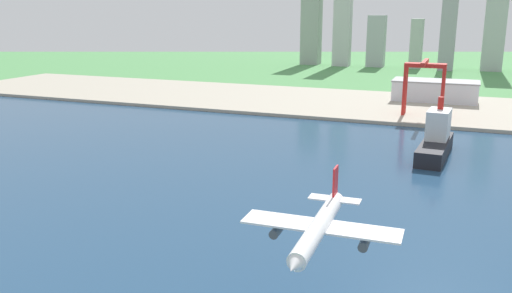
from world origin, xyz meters
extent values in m
plane|color=#4E9050|center=(0.00, 300.00, 0.00)|extent=(2400.00, 2400.00, 0.00)
cube|color=navy|center=(0.00, 240.00, 0.07)|extent=(840.00, 360.00, 0.15)
cube|color=#ABA390|center=(0.00, 490.00, 1.25)|extent=(840.00, 140.00, 2.50)
cylinder|color=white|center=(18.68, 169.59, 26.64)|extent=(5.36, 39.77, 4.24)
cone|color=white|center=(19.29, 148.07, 26.64)|extent=(4.16, 4.77, 4.03)
cube|color=white|center=(18.62, 171.57, 26.00)|extent=(38.52, 9.81, 0.50)
cube|color=red|center=(18.17, 187.44, 31.30)|extent=(0.63, 4.77, 10.17)
cube|color=white|center=(18.17, 187.44, 27.48)|extent=(13.90, 4.75, 0.36)
cylinder|color=#4C4F54|center=(29.37, 170.69, 23.67)|extent=(2.49, 5.62, 2.33)
cylinder|color=#4C4F54|center=(7.94, 170.08, 23.67)|extent=(2.49, 5.62, 2.33)
cube|color=black|center=(35.14, 347.12, 4.29)|extent=(16.63, 56.64, 8.28)
cube|color=silver|center=(35.64, 355.12, 16.26)|extent=(12.31, 20.78, 15.67)
cylinder|color=red|center=(35.82, 357.91, 27.41)|extent=(3.16, 3.16, 6.62)
cube|color=red|center=(6.67, 448.33, 19.67)|extent=(2.20, 2.20, 34.34)
cube|color=red|center=(32.57, 448.33, 19.67)|extent=(2.20, 2.20, 34.34)
cube|color=red|center=(6.67, 456.33, 19.67)|extent=(2.20, 2.20, 34.34)
cube|color=red|center=(32.57, 456.33, 19.67)|extent=(2.20, 2.20, 34.34)
cube|color=red|center=(19.62, 452.33, 38.24)|extent=(28.30, 10.00, 2.80)
cube|color=red|center=(19.62, 442.85, 41.04)|extent=(2.60, 37.91, 2.60)
cube|color=silver|center=(23.65, 522.61, 10.40)|extent=(67.19, 31.09, 15.80)
cube|color=gray|center=(23.65, 522.61, 18.90)|extent=(68.54, 31.71, 1.20)
cube|color=#989E9A|center=(-164.32, 807.65, 64.77)|extent=(25.52, 23.55, 129.54)
cube|color=#BCBABE|center=(-117.81, 798.51, 76.04)|extent=(23.10, 16.21, 152.07)
cube|color=#A9AAB0|center=(-72.40, 806.63, 34.33)|extent=(23.21, 19.82, 68.65)
cube|color=#B3B9B4|center=(-19.60, 805.35, 32.27)|extent=(15.51, 17.97, 64.54)
cube|color=#9B9AA3|center=(19.32, 794.38, 52.30)|extent=(18.54, 25.00, 104.60)
cube|color=#AFB3B4|center=(73.86, 810.44, 78.45)|extent=(25.39, 27.02, 156.89)
camera|label=1|loc=(48.37, 53.45, 76.52)|focal=37.91mm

